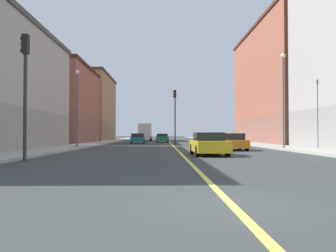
{
  "coord_description": "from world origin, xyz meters",
  "views": [
    {
      "loc": [
        -1.24,
        -6.08,
        1.26
      ],
      "look_at": [
        -0.17,
        49.71,
        2.57
      ],
      "focal_mm": 36.3,
      "sensor_mm": 36.0,
      "label": 1
    }
  ],
  "objects": [
    {
      "name": "ground_plane",
      "position": [
        0.0,
        0.0,
        0.0
      ],
      "size": [
        400.0,
        400.0,
        0.0
      ],
      "primitive_type": "plane",
      "color": "#323636",
      "rests_on": "ground"
    },
    {
      "name": "sidewalk_right",
      "position": [
        -9.54,
        49.0,
        0.07
      ],
      "size": [
        3.15,
        168.0,
        0.15
      ],
      "primitive_type": "cube",
      "color": "#9E9B93",
      "rests_on": "ground"
    },
    {
      "name": "car_orange",
      "position": [
        4.27,
        20.31,
        0.65
      ],
      "size": [
        2.05,
        4.37,
        1.31
      ],
      "color": "orange",
      "rests_on": "ground"
    },
    {
      "name": "car_green",
      "position": [
        -1.15,
        44.68,
        0.65
      ],
      "size": [
        1.98,
        4.33,
        1.31
      ],
      "color": "#1E6B38",
      "rests_on": "ground"
    },
    {
      "name": "building_right_midblock",
      "position": [
        -15.95,
        40.32,
        5.26
      ],
      "size": [
        9.97,
        14.84,
        10.49
      ],
      "color": "brown",
      "rests_on": "ground"
    },
    {
      "name": "traffic_light_right_near",
      "position": [
        -7.58,
        9.71,
        3.82
      ],
      "size": [
        0.4,
        0.32,
        5.89
      ],
      "color": "#2D2D2D",
      "rests_on": "ground"
    },
    {
      "name": "box_truck",
      "position": [
        -4.21,
        56.02,
        1.62
      ],
      "size": [
        2.34,
        7.58,
        3.07
      ],
      "color": "beige",
      "rests_on": "ground"
    },
    {
      "name": "street_lamp_right_near",
      "position": [
        -8.56,
        23.43,
        4.22
      ],
      "size": [
        0.36,
        0.36,
        6.67
      ],
      "color": "#4C4C51",
      "rests_on": "ground"
    },
    {
      "name": "building_right_distant",
      "position": [
        -15.95,
        58.73,
        6.22
      ],
      "size": [
        9.97,
        17.34,
        12.42
      ],
      "color": "#8F6B4F",
      "rests_on": "ground"
    },
    {
      "name": "lane_center_stripe",
      "position": [
        0.0,
        49.0,
        0.01
      ],
      "size": [
        0.16,
        154.0,
        0.01
      ],
      "primitive_type": "cube",
      "color": "#E5D14C",
      "rests_on": "ground"
    },
    {
      "name": "sidewalk_left",
      "position": [
        9.54,
        49.0,
        0.07
      ],
      "size": [
        3.15,
        168.0,
        0.15
      ],
      "primitive_type": "cube",
      "color": "#9E9B93",
      "rests_on": "ground"
    },
    {
      "name": "traffic_light_median_far",
      "position": [
        0.35,
        33.96,
        4.15
      ],
      "size": [
        0.4,
        0.32,
        6.47
      ],
      "color": "#2D2D2D",
      "rests_on": "ground"
    },
    {
      "name": "car_teal",
      "position": [
        -4.49,
        40.28,
        0.66
      ],
      "size": [
        2.08,
        4.02,
        1.34
      ],
      "color": "#196670",
      "rests_on": "ground"
    },
    {
      "name": "car_yellow",
      "position": [
        1.57,
        14.04,
        0.65
      ],
      "size": [
        2.0,
        4.27,
        1.35
      ],
      "color": "gold",
      "rests_on": "ground"
    },
    {
      "name": "street_lamp_left_near",
      "position": [
        8.56,
        20.94,
        4.72
      ],
      "size": [
        0.36,
        0.36,
        7.61
      ],
      "color": "#4C4C51",
      "rests_on": "ground"
    },
    {
      "name": "building_left_mid",
      "position": [
        15.95,
        39.23,
        7.89
      ],
      "size": [
        9.97,
        23.58,
        15.77
      ],
      "color": "brown",
      "rests_on": "ground"
    }
  ]
}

